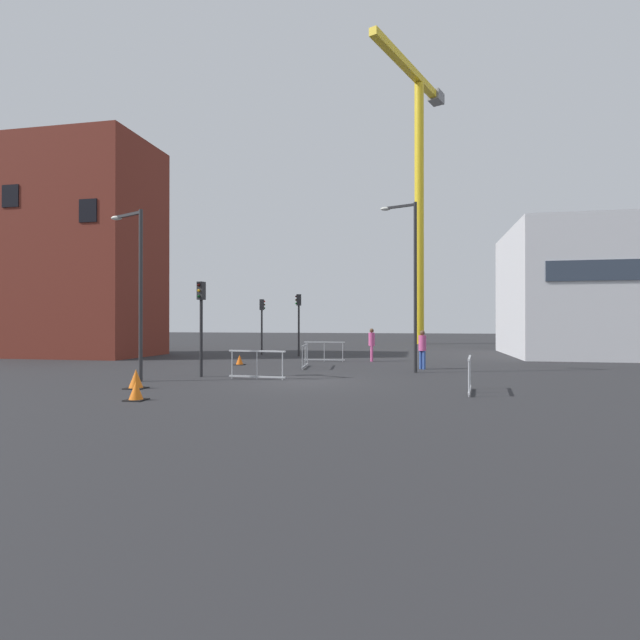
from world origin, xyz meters
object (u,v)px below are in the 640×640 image
at_px(streetlamp_tall, 411,273).
at_px(pedestrian_walking, 422,347).
at_px(traffic_light_island, 201,313).
at_px(traffic_cone_striped, 240,360).
at_px(construction_crane, 418,171).
at_px(traffic_light_median, 299,315).
at_px(streetlamp_short, 137,278).
at_px(pedestrian_waiting, 372,342).
at_px(traffic_cone_orange, 136,391).
at_px(traffic_light_far, 262,317).
at_px(traffic_cone_by_barrier, 136,380).

distance_m(streetlamp_tall, pedestrian_walking, 3.58).
distance_m(traffic_light_island, traffic_cone_striped, 5.91).
relative_size(construction_crane, traffic_light_median, 6.84).
bearing_deg(streetlamp_tall, streetlamp_short, -152.49).
xyz_separation_m(streetlamp_tall, pedestrian_waiting, (-2.19, 5.59, -3.17)).
height_order(construction_crane, traffic_cone_orange, construction_crane).
relative_size(streetlamp_tall, streetlamp_short, 1.16).
xyz_separation_m(traffic_light_far, traffic_cone_striped, (1.33, -7.69, -2.22)).
bearing_deg(traffic_cone_orange, traffic_cone_striped, 96.21).
height_order(traffic_light_far, traffic_light_median, traffic_light_median).
height_order(traffic_light_far, traffic_cone_orange, traffic_light_far).
bearing_deg(traffic_light_island, streetlamp_tall, 22.74).
bearing_deg(construction_crane, streetlamp_tall, -90.48).
distance_m(traffic_light_far, traffic_cone_by_barrier, 16.91).
xyz_separation_m(streetlamp_tall, traffic_cone_by_barrier, (-8.55, -6.95, -3.93)).
distance_m(traffic_light_far, traffic_cone_orange, 19.23).
height_order(traffic_light_median, pedestrian_waiting, traffic_light_median).
xyz_separation_m(streetlamp_tall, streetlamp_short, (-9.69, -5.05, -0.50)).
distance_m(streetlamp_short, pedestrian_waiting, 13.28).
xyz_separation_m(traffic_light_island, traffic_cone_by_barrier, (-0.58, -3.60, -2.21)).
distance_m(construction_crane, pedestrian_waiting, 27.59).
distance_m(traffic_light_island, traffic_cone_by_barrier, 4.27).
height_order(streetlamp_tall, pedestrian_walking, streetlamp_tall).
bearing_deg(pedestrian_walking, construction_crane, 90.51).
xyz_separation_m(traffic_cone_orange, traffic_cone_striped, (-1.22, 11.24, -0.01)).
distance_m(streetlamp_tall, traffic_light_island, 8.81).
distance_m(streetlamp_tall, traffic_light_median, 11.41).
xyz_separation_m(construction_crane, pedestrian_waiting, (-2.43, -22.47, -15.83)).
height_order(streetlamp_tall, streetlamp_short, streetlamp_tall).
bearing_deg(traffic_light_far, traffic_cone_striped, -80.20).
bearing_deg(streetlamp_tall, pedestrian_waiting, 111.42).
bearing_deg(traffic_cone_striped, pedestrian_walking, -3.45).
height_order(streetlamp_short, traffic_light_island, streetlamp_short).
relative_size(traffic_light_far, traffic_cone_by_barrier, 5.89).
relative_size(traffic_light_island, pedestrian_waiting, 2.07).
distance_m(streetlamp_short, traffic_light_far, 14.88).
xyz_separation_m(construction_crane, streetlamp_tall, (-0.24, -28.05, -12.66)).
relative_size(pedestrian_walking, traffic_cone_by_barrier, 2.85).
height_order(traffic_cone_orange, traffic_cone_striped, traffic_cone_orange).
relative_size(traffic_cone_by_barrier, traffic_cone_striped, 1.22).
xyz_separation_m(traffic_light_far, pedestrian_waiting, (7.56, -4.20, -1.41)).
distance_m(traffic_light_far, pedestrian_walking, 13.20).
bearing_deg(streetlamp_short, traffic_cone_orange, -58.72).
relative_size(pedestrian_walking, pedestrian_waiting, 0.98).
height_order(streetlamp_tall, traffic_light_far, streetlamp_tall).
relative_size(pedestrian_waiting, traffic_cone_striped, 3.54).
bearing_deg(traffic_cone_striped, traffic_light_far, 99.80).
height_order(construction_crane, streetlamp_short, construction_crane).
distance_m(streetlamp_tall, pedestrian_waiting, 6.79).
xyz_separation_m(pedestrian_walking, pedestrian_waiting, (-2.66, 4.03, 0.02)).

